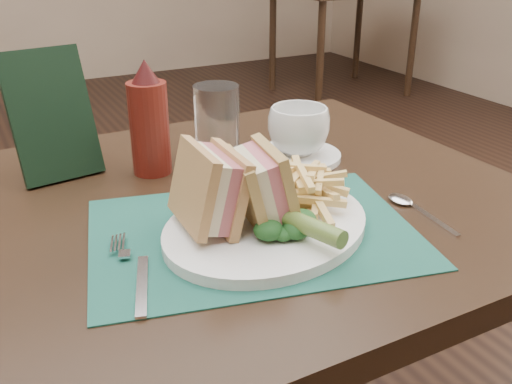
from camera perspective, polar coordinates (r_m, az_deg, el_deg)
floor at (r=1.67m, az=-9.89°, el=-17.41°), size 7.00×7.00×0.00m
wall_back at (r=4.85m, az=-23.59°, el=9.51°), size 6.00×0.00×6.00m
table_bg_right at (r=4.30m, az=8.51°, el=14.69°), size 0.90×0.75×0.75m
placemat at (r=0.76m, az=-0.29°, el=-4.05°), size 0.48×0.39×0.00m
plate at (r=0.75m, az=1.07°, el=-3.43°), size 0.37×0.33×0.01m
sandwich_half_a at (r=0.71m, az=-6.29°, el=0.14°), size 0.08×0.11×0.11m
sandwich_half_b at (r=0.72m, az=-1.04°, el=0.54°), size 0.09×0.11×0.10m
kale_garnish at (r=0.71m, az=3.18°, el=-3.56°), size 0.11×0.08×0.03m
pickle_spear at (r=0.70m, az=4.80°, el=-3.23°), size 0.05×0.12×0.03m
fries_pile at (r=0.79m, az=5.08°, el=0.80°), size 0.18×0.20×0.06m
fork at (r=0.68m, az=-12.12°, el=-7.54°), size 0.09×0.17×0.01m
spoon at (r=0.84m, az=16.25°, el=-1.81°), size 0.05×0.15×0.01m
saucer at (r=1.00m, az=4.20°, el=3.63°), size 0.16×0.16×0.01m
coffee_cup at (r=0.99m, az=4.28°, el=6.15°), size 0.15×0.15×0.08m
drinking_glass at (r=0.98m, az=-3.92°, el=6.90°), size 0.10×0.10×0.13m
ketchup_bottle at (r=0.93m, az=-10.68°, el=7.30°), size 0.08×0.08×0.19m
check_presenter at (r=0.96m, az=-19.77°, el=7.23°), size 0.14×0.09×0.20m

